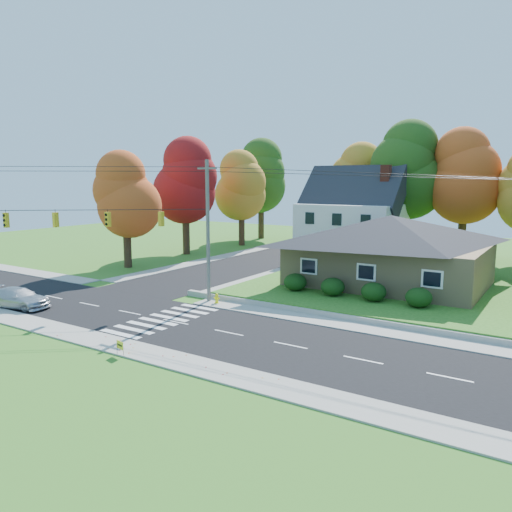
{
  "coord_description": "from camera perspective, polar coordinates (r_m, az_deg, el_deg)",
  "views": [
    {
      "loc": [
        20.11,
        -22.17,
        8.65
      ],
      "look_at": [
        0.7,
        8.0,
        3.13
      ],
      "focal_mm": 35.0,
      "sensor_mm": 36.0,
      "label": 1
    }
  ],
  "objects": [
    {
      "name": "ground",
      "position": [
        31.16,
        -9.16,
        -7.49
      ],
      "size": [
        120.0,
        120.0,
        0.0
      ],
      "primitive_type": "plane",
      "color": "#3D7923"
    },
    {
      "name": "road_main",
      "position": [
        31.15,
        -9.16,
        -7.47
      ],
      "size": [
        90.0,
        8.0,
        0.02
      ],
      "primitive_type": "cube",
      "color": "black",
      "rests_on": "ground"
    },
    {
      "name": "road_cross",
      "position": [
        56.44,
        2.46,
        -0.06
      ],
      "size": [
        8.0,
        44.0,
        0.02
      ],
      "primitive_type": "cube",
      "color": "black",
      "rests_on": "ground"
    },
    {
      "name": "sidewalk_north",
      "position": [
        34.88,
        -3.65,
        -5.56
      ],
      "size": [
        90.0,
        2.0,
        0.08
      ],
      "primitive_type": "cube",
      "color": "#9C9A90",
      "rests_on": "ground"
    },
    {
      "name": "sidewalk_south",
      "position": [
        27.81,
        -16.14,
        -9.65
      ],
      "size": [
        90.0,
        2.0,
        0.08
      ],
      "primitive_type": "cube",
      "color": "#9C9A90",
      "rests_on": "ground"
    },
    {
      "name": "lawn",
      "position": [
        44.55,
        22.99,
        -2.82
      ],
      "size": [
        30.0,
        30.0,
        0.5
      ],
      "primitive_type": "cube",
      "color": "#3D7923",
      "rests_on": "ground"
    },
    {
      "name": "ranch_house",
      "position": [
        40.4,
        15.02,
        0.79
      ],
      "size": [
        14.6,
        10.6,
        5.4
      ],
      "color": "tan",
      "rests_on": "lawn"
    },
    {
      "name": "colonial_house",
      "position": [
        54.19,
        10.96,
        4.29
      ],
      "size": [
        10.4,
        8.4,
        9.6
      ],
      "color": "silver",
      "rests_on": "lawn"
    },
    {
      "name": "hedge_row",
      "position": [
        35.18,
        10.99,
        -3.75
      ],
      "size": [
        10.7,
        1.7,
        1.27
      ],
      "color": "#163A10",
      "rests_on": "lawn"
    },
    {
      "name": "traffic_infrastructure",
      "position": [
        31.24,
        -7.94,
        2.23
      ],
      "size": [
        38.1,
        10.66,
        10.0
      ],
      "color": "#666059",
      "rests_on": "ground"
    },
    {
      "name": "tree_lot_0",
      "position": [
        60.36,
        11.39,
        8.26
      ],
      "size": [
        6.72,
        6.72,
        12.51
      ],
      "color": "#3F2A19",
      "rests_on": "lawn"
    },
    {
      "name": "tree_lot_1",
      "position": [
        57.48,
        16.71,
        9.35
      ],
      "size": [
        7.84,
        7.84,
        14.6
      ],
      "color": "#3F2A19",
      "rests_on": "lawn"
    },
    {
      "name": "tree_lot_2",
      "position": [
        57.07,
        22.82,
        8.39
      ],
      "size": [
        7.28,
        7.28,
        13.56
      ],
      "color": "#3F2A19",
      "rests_on": "lawn"
    },
    {
      "name": "tree_west_0",
      "position": [
        50.47,
        -14.7,
        6.77
      ],
      "size": [
        6.16,
        6.16,
        11.47
      ],
      "color": "#3F2A19",
      "rests_on": "ground"
    },
    {
      "name": "tree_west_1",
      "position": [
        58.34,
        -8.12,
        8.48
      ],
      "size": [
        7.28,
        7.28,
        13.56
      ],
      "color": "#3F2A19",
      "rests_on": "ground"
    },
    {
      "name": "tree_west_2",
      "position": [
        65.67,
        -1.67,
        8.01
      ],
      "size": [
        6.72,
        6.72,
        12.51
      ],
      "color": "#3F2A19",
      "rests_on": "ground"
    },
    {
      "name": "tree_west_3",
      "position": [
        73.45,
        0.6,
        9.11
      ],
      "size": [
        7.84,
        7.84,
        14.6
      ],
      "color": "#3F2A19",
      "rests_on": "ground"
    },
    {
      "name": "silver_sedan",
      "position": [
        37.6,
        -25.55,
        -4.34
      ],
      "size": [
        4.92,
        2.78,
        1.35
      ],
      "primitive_type": "imported",
      "rotation": [
        0.0,
        0.0,
        1.77
      ],
      "color": "silver",
      "rests_on": "road_main"
    },
    {
      "name": "white_car",
      "position": [
        59.64,
        5.82,
        0.98
      ],
      "size": [
        2.67,
        3.94,
        1.23
      ],
      "primitive_type": "imported",
      "rotation": [
        0.0,
        0.0,
        -0.41
      ],
      "color": "#B1B0C2",
      "rests_on": "road_cross"
    },
    {
      "name": "fire_hydrant",
      "position": [
        35.12,
        -4.51,
        -4.92
      ],
      "size": [
        0.44,
        0.34,
        0.76
      ],
      "color": "#FFEF0E",
      "rests_on": "ground"
    },
    {
      "name": "yard_sign",
      "position": [
        25.89,
        -15.29,
        -9.82
      ],
      "size": [
        0.6,
        0.18,
        0.76
      ],
      "color": "black",
      "rests_on": "ground"
    }
  ]
}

